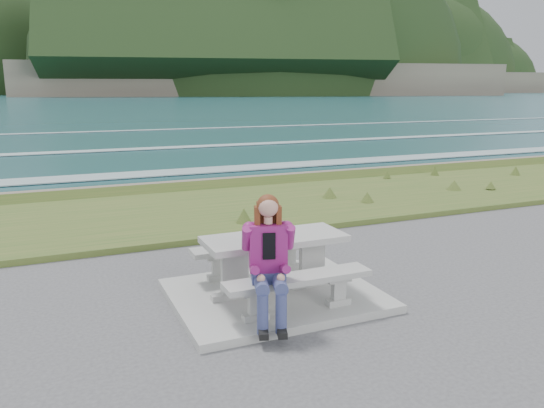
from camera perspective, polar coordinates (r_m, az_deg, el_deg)
name	(u,v)px	position (r m, az deg, el deg)	size (l,w,h in m)	color
concrete_slab	(275,295)	(6.98, 0.27, -9.78)	(2.60, 2.10, 0.10)	#B0B0AB
picnic_table	(275,248)	(6.76, 0.28, -4.81)	(1.80, 0.75, 0.75)	#B0B0AB
bench_landward	(298,284)	(6.24, 2.87, -8.60)	(1.80, 0.35, 0.45)	#B0B0AB
bench_seaward	(255,251)	(7.45, -1.88, -5.06)	(1.80, 0.35, 0.45)	#B0B0AB
grass_verge	(182,216)	(11.54, -9.67, -1.24)	(160.00, 4.50, 0.22)	#355821
shore_drop	(155,192)	(14.32, -12.43, 1.29)	(160.00, 0.80, 2.20)	brown
ocean	(97,168)	(31.44, -18.32, 3.66)	(1600.00, 1600.00, 0.09)	#1E4E56
headland_range	(294,79)	(447.81, 2.35, 13.30)	(729.83, 363.95, 220.88)	brown
seated_woman	(269,278)	(5.90, -0.28, -7.97)	(0.59, 0.80, 1.44)	navy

